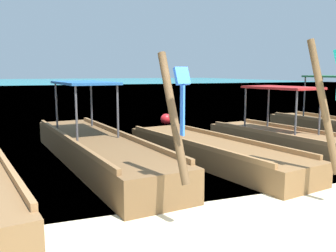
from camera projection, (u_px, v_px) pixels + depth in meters
The scene contains 6 objects.
ground at pixel (270, 242), 4.63m from camera, with size 120.00×120.00×0.00m, color beige.
sea_water at pixel (44, 85), 61.43m from camera, with size 120.00×120.00×0.00m, color teal.
longtail_boat_blue_ribbon at pixel (96, 149), 8.54m from camera, with size 2.26×7.59×2.43m.
longtail_boat_turquoise_ribbon at pixel (210, 151), 8.74m from camera, with size 2.36×6.23×2.70m.
longtail_boat_violet_ribbon at pixel (302, 144), 9.26m from camera, with size 2.33×6.38×2.32m.
mooring_buoy_near at pixel (166, 119), 14.84m from camera, with size 0.46×0.46×0.46m.
Camera 1 is at (-2.79, -3.60, 2.14)m, focal length 39.00 mm.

